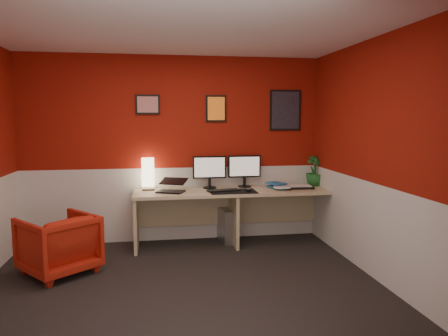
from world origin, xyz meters
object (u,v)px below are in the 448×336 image
at_px(shoji_lamp, 148,175).
at_px(zen_tray, 299,187).
at_px(potted_plant, 314,171).
at_px(armchair, 58,244).
at_px(monitor_right, 245,166).
at_px(desk, 234,217).
at_px(pc_tower, 228,225).
at_px(laptop, 171,184).
at_px(monitor_left, 210,167).

height_order(shoji_lamp, zen_tray, shoji_lamp).
height_order(potted_plant, armchair, potted_plant).
xyz_separation_m(monitor_right, zen_tray, (0.71, -0.22, -0.28)).
bearing_deg(desk, pc_tower, 110.61).
bearing_deg(pc_tower, desk, -75.31).
bearing_deg(pc_tower, shoji_lamp, 170.34).
distance_m(laptop, potted_plant, 2.02).
xyz_separation_m(monitor_right, potted_plant, (0.99, -0.04, -0.08)).
xyz_separation_m(monitor_left, zen_tray, (1.20, -0.19, -0.28)).
distance_m(potted_plant, pc_tower, 1.43).
bearing_deg(monitor_left, monitor_right, 3.43).
bearing_deg(potted_plant, monitor_left, 179.40).
bearing_deg(desk, potted_plant, 8.69).
bearing_deg(potted_plant, armchair, -164.17).
height_order(desk, monitor_right, monitor_right).
height_order(shoji_lamp, monitor_left, monitor_left).
bearing_deg(laptop, shoji_lamp, 161.72).
bearing_deg(monitor_right, potted_plant, -2.58).
bearing_deg(zen_tray, monitor_right, 162.94).
relative_size(potted_plant, pc_tower, 0.93).
height_order(desk, potted_plant, potted_plant).
bearing_deg(zen_tray, laptop, -178.64).
distance_m(laptop, monitor_right, 1.07).
distance_m(desk, monitor_left, 0.74).
height_order(monitor_left, potted_plant, monitor_left).
bearing_deg(monitor_right, desk, -130.50).
bearing_deg(zen_tray, desk, -179.58).
xyz_separation_m(monitor_left, potted_plant, (1.47, -0.02, -0.08)).
bearing_deg(potted_plant, laptop, -173.89).
relative_size(monitor_right, zen_tray, 1.66).
xyz_separation_m(shoji_lamp, laptop, (0.28, -0.25, -0.09)).
distance_m(desk, shoji_lamp, 1.27).
bearing_deg(monitor_left, shoji_lamp, 178.38).
distance_m(monitor_left, pc_tower, 0.83).
bearing_deg(desk, shoji_lamp, 168.86).
bearing_deg(zen_tray, armchair, -165.88).
relative_size(shoji_lamp, zen_tray, 1.14).
xyz_separation_m(zen_tray, armchair, (-2.96, -0.74, -0.42)).
xyz_separation_m(desk, monitor_right, (0.19, 0.22, 0.66)).
bearing_deg(potted_plant, desk, -171.31).
distance_m(laptop, pc_tower, 1.00).
bearing_deg(monitor_right, armchair, -156.85).
height_order(shoji_lamp, potted_plant, potted_plant).
bearing_deg(shoji_lamp, zen_tray, -6.01).
bearing_deg(monitor_right, monitor_left, -176.57).
bearing_deg(shoji_lamp, monitor_left, -1.62).
bearing_deg(monitor_left, pc_tower, -10.91).
relative_size(desk, armchair, 3.68).
xyz_separation_m(potted_plant, armchair, (-3.24, -0.92, -0.62)).
distance_m(shoji_lamp, monitor_right, 1.31).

